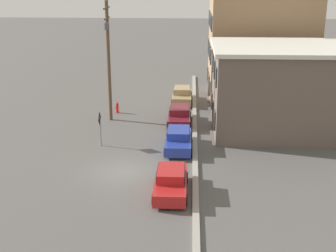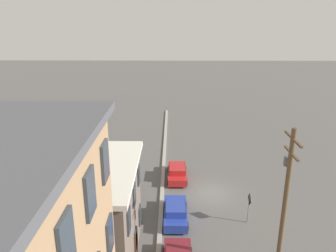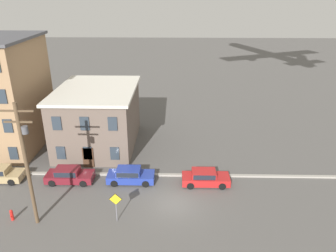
# 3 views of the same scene
# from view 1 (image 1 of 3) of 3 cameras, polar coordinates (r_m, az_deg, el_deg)

# --- Properties ---
(ground_plane) EXTENTS (200.00, 200.00, 0.00)m
(ground_plane) POSITION_cam_1_polar(r_m,az_deg,el_deg) (29.99, -5.33, -5.53)
(ground_plane) COLOR #565451
(kerb_strip) EXTENTS (56.00, 0.36, 0.16)m
(kerb_strip) POSITION_cam_1_polar(r_m,az_deg,el_deg) (29.68, 3.34, -5.58)
(kerb_strip) COLOR #9E998E
(kerb_strip) RESTS_ON ground_plane
(apartment_corner) EXTENTS (9.17, 10.35, 12.35)m
(apartment_corner) POSITION_cam_1_polar(r_m,az_deg,el_deg) (47.58, 11.24, 10.91)
(apartment_corner) COLOR #9E7A56
(apartment_corner) RESTS_ON ground_plane
(apartment_midblock) EXTENTS (8.68, 11.38, 6.76)m
(apartment_midblock) POSITION_cam_1_polar(r_m,az_deg,el_deg) (37.64, 14.00, 4.45)
(apartment_midblock) COLOR #66564C
(apartment_midblock) RESTS_ON ground_plane
(car_tan) EXTENTS (4.40, 1.92, 1.43)m
(car_tan) POSITION_cam_1_polar(r_m,az_deg,el_deg) (45.25, 1.72, 3.85)
(car_tan) COLOR tan
(car_tan) RESTS_ON ground_plane
(car_maroon) EXTENTS (4.40, 1.92, 1.43)m
(car_maroon) POSITION_cam_1_polar(r_m,az_deg,el_deg) (38.78, 1.40, 1.35)
(car_maroon) COLOR maroon
(car_maroon) RESTS_ON ground_plane
(car_blue) EXTENTS (4.40, 1.92, 1.43)m
(car_blue) POSITION_cam_1_polar(r_m,az_deg,el_deg) (33.32, 1.29, -1.56)
(car_blue) COLOR #233899
(car_blue) RESTS_ON ground_plane
(car_red) EXTENTS (4.40, 1.92, 1.43)m
(car_red) POSITION_cam_1_polar(r_m,az_deg,el_deg) (26.84, 0.36, -6.69)
(car_red) COLOR #B21E1E
(car_red) RESTS_ON ground_plane
(caution_sign) EXTENTS (1.03, 0.08, 2.57)m
(caution_sign) POSITION_cam_1_polar(r_m,az_deg,el_deg) (33.91, -8.30, 0.35)
(caution_sign) COLOR slate
(caution_sign) RESTS_ON ground_plane
(utility_pole) EXTENTS (2.40, 0.44, 9.92)m
(utility_pole) POSITION_cam_1_polar(r_m,az_deg,el_deg) (38.96, -7.29, 8.57)
(utility_pole) COLOR brown
(utility_pole) RESTS_ON ground_plane
(fire_hydrant) EXTENTS (0.24, 0.34, 0.96)m
(fire_hydrant) POSITION_cam_1_polar(r_m,az_deg,el_deg) (42.10, -6.21, 2.25)
(fire_hydrant) COLOR red
(fire_hydrant) RESTS_ON ground_plane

